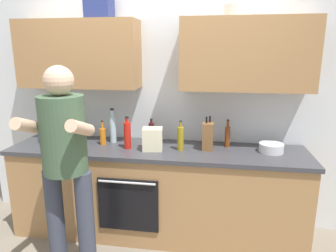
# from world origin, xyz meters

# --- Properties ---
(ground_plane) EXTENTS (12.00, 12.00, 0.00)m
(ground_plane) POSITION_xyz_m (0.00, 0.00, 0.00)
(ground_plane) COLOR #756B5B
(back_wall_unit) EXTENTS (4.00, 0.38, 2.50)m
(back_wall_unit) POSITION_xyz_m (-0.00, 0.27, 1.50)
(back_wall_unit) COLOR silver
(back_wall_unit) RESTS_ON ground
(counter) EXTENTS (2.84, 0.67, 0.90)m
(counter) POSITION_xyz_m (-0.00, -0.00, 0.45)
(counter) COLOR #A37547
(counter) RESTS_ON ground
(person_standing) EXTENTS (0.49, 0.45, 1.71)m
(person_standing) POSITION_xyz_m (-0.59, -0.67, 1.01)
(person_standing) COLOR #383D4C
(person_standing) RESTS_ON ground
(bottle_soda) EXTENTS (0.07, 0.07, 0.35)m
(bottle_soda) POSITION_xyz_m (-1.11, -0.05, 1.05)
(bottle_soda) COLOR #198C33
(bottle_soda) RESTS_ON counter
(bottle_juice) EXTENTS (0.06, 0.06, 0.24)m
(bottle_juice) POSITION_xyz_m (-0.55, 0.04, 0.99)
(bottle_juice) COLOR orange
(bottle_juice) RESTS_ON counter
(bottle_hotsauce) EXTENTS (0.07, 0.07, 0.31)m
(bottle_hotsauce) POSITION_xyz_m (-0.27, -0.04, 1.03)
(bottle_hotsauce) COLOR red
(bottle_hotsauce) RESTS_ON counter
(bottle_wine) EXTENTS (0.06, 0.06, 0.24)m
(bottle_wine) POSITION_xyz_m (-0.09, 0.22, 1.00)
(bottle_wine) COLOR #471419
(bottle_wine) RESTS_ON counter
(bottle_water) EXTENTS (0.06, 0.06, 0.35)m
(bottle_water) POSITION_xyz_m (-0.47, 0.13, 1.05)
(bottle_water) COLOR silver
(bottle_water) RESTS_ON counter
(bottle_vinegar) EXTENTS (0.05, 0.05, 0.27)m
(bottle_vinegar) POSITION_xyz_m (0.67, 0.16, 1.01)
(bottle_vinegar) COLOR brown
(bottle_vinegar) RESTS_ON counter
(bottle_oil) EXTENTS (0.06, 0.06, 0.28)m
(bottle_oil) POSITION_xyz_m (0.23, -0.01, 1.02)
(bottle_oil) COLOR olive
(bottle_oil) RESTS_ON counter
(cup_tea) EXTENTS (0.08, 0.08, 0.10)m
(cup_tea) POSITION_xyz_m (-1.21, 0.05, 0.95)
(cup_tea) COLOR #33598C
(cup_tea) RESTS_ON counter
(mixing_bowl) EXTENTS (0.22, 0.22, 0.08)m
(mixing_bowl) POSITION_xyz_m (1.07, 0.06, 0.94)
(mixing_bowl) COLOR silver
(mixing_bowl) RESTS_ON counter
(knife_block) EXTENTS (0.10, 0.14, 0.32)m
(knife_block) POSITION_xyz_m (0.48, 0.05, 1.03)
(knife_block) COLOR brown
(knife_block) RESTS_ON counter
(potted_herb) EXTENTS (0.16, 0.16, 0.25)m
(potted_herb) POSITION_xyz_m (-0.93, 0.03, 1.04)
(potted_herb) COLOR #9E6647
(potted_herb) RESTS_ON counter
(grocery_bag_rice) EXTENTS (0.20, 0.18, 0.21)m
(grocery_bag_rice) POSITION_xyz_m (-0.03, -0.05, 1.01)
(grocery_bag_rice) COLOR beige
(grocery_bag_rice) RESTS_ON counter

